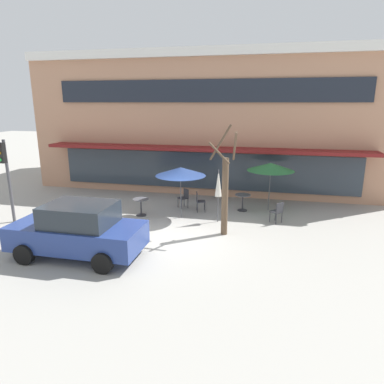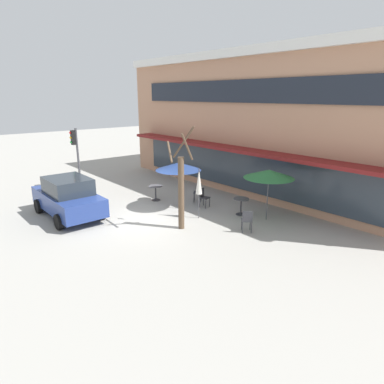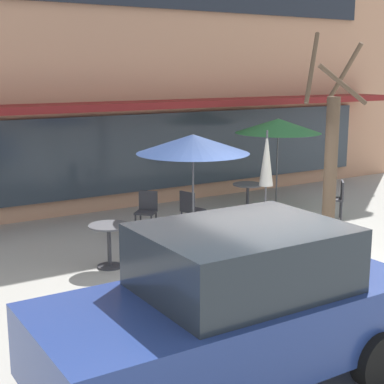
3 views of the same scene
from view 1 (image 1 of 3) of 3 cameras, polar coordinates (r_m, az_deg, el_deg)
The scene contains 13 objects.
ground_plane at distance 12.71m, azimuth -3.28°, elevation -7.52°, with size 80.00×80.00×0.00m, color #9E9B93.
building_facade at distance 21.54m, azimuth 3.96°, elevation 11.81°, with size 19.40×9.10×7.43m.
cafe_table_near_wall at distance 15.03m, azimuth -8.51°, elevation -2.02°, with size 0.70×0.70×0.76m.
cafe_table_streetside at distance 15.70m, azimuth 8.45°, elevation -1.29°, with size 0.70×0.70×0.76m.
patio_umbrella_green_folded at distance 15.65m, azimuth 12.98°, elevation 4.12°, with size 2.10×2.10×2.20m.
patio_umbrella_cream_folded at distance 14.23m, azimuth -1.91°, elevation 3.44°, with size 2.10×2.10×2.20m.
patio_umbrella_corner_open at distance 13.84m, azimuth 4.42°, elevation 1.41°, with size 0.28×0.28×2.20m.
cafe_chair_0 at distance 16.00m, azimuth -1.30°, elevation -0.78°, with size 0.57×0.57×0.89m.
cafe_chair_1 at distance 15.43m, azimuth 1.22°, elevation -1.38°, with size 0.49×0.49×0.89m.
cafe_chair_2 at distance 14.37m, azimuth 14.09°, elevation -3.06°, with size 0.56×0.56×0.89m.
parked_sedan at distance 11.49m, azimuth -18.44°, elevation -6.06°, with size 4.20×2.03×1.76m.
street_tree at distance 12.53m, azimuth 5.49°, elevation 0.19°, with size 1.04×1.25×4.03m.
traffic_light_pole at distance 15.45m, azimuth -28.68°, elevation 3.56°, with size 0.26×0.44×3.40m.
Camera 1 is at (3.27, -11.30, 4.82)m, focal length 32.00 mm.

